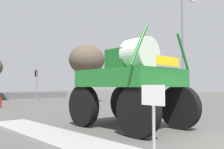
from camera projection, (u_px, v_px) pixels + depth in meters
The scene contains 8 objects.
ground_plane at pixel (17, 107), 21.27m from camera, with size 120.00×120.00×0.00m, color #4C4947.
median_island at pixel (59, 138), 8.41m from camera, with size 1.62×9.90×0.15m, color gray.
lane_arrow_sign at pixel (153, 110), 5.22m from camera, with size 0.07×0.60×1.74m.
oversize_sprayer at pixel (131, 82), 10.95m from camera, with size 3.82×5.27×4.13m.
traffic_signal_near_right at pixel (125, 70), 16.52m from camera, with size 0.24×0.54×4.03m.
traffic_signal_far_left at pixel (36, 78), 31.64m from camera, with size 0.24×0.55×4.02m.
streetlight_near_right at pixel (184, 46), 18.48m from camera, with size 1.71×0.24×8.98m.
bare_tree_right at pixel (87, 60), 27.87m from camera, with size 4.05×4.05×6.58m.
Camera 1 is at (-8.25, -3.39, 1.87)m, focal length 39.10 mm.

